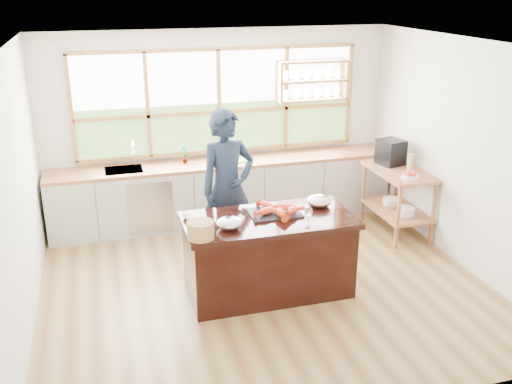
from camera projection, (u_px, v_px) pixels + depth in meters
name	position (u px, v px, depth m)	size (l,w,h in m)	color
ground_plane	(263.00, 283.00, 6.64)	(5.00, 5.00, 0.00)	olive
room_shell	(253.00, 125.00, 6.50)	(5.02, 4.52, 2.71)	silver
back_counter	(224.00, 191.00, 8.22)	(4.90, 0.63, 0.90)	#B6B2AC
right_shelf_unit	(398.00, 191.00, 7.79)	(0.62, 1.10, 0.90)	#A76341
island	(268.00, 255.00, 6.30)	(1.85, 0.90, 0.90)	black
cook	(228.00, 188.00, 6.83)	(0.70, 0.46, 1.93)	#162033
potted_plant	(184.00, 155.00, 7.94)	(0.13, 0.09, 0.24)	slate
cutting_board	(236.00, 160.00, 8.11)	(0.40, 0.30, 0.01)	#66B442
espresso_machine	(391.00, 152.00, 7.88)	(0.31, 0.33, 0.35)	black
wine_bottle	(410.00, 164.00, 7.52)	(0.07, 0.07, 0.27)	#97B357
fruit_bowl	(410.00, 175.00, 7.35)	(0.22, 0.22, 0.11)	white
slate_board	(274.00, 213.00, 6.25)	(0.55, 0.40, 0.02)	black
lobster_pile	(277.00, 210.00, 6.21)	(0.52, 0.48, 0.08)	#E94210
mixing_bowl_left	(229.00, 223.00, 5.87)	(0.27, 0.27, 0.13)	#B8BABE
mixing_bowl_right	(319.00, 201.00, 6.45)	(0.28, 0.28, 0.14)	#B8BABE
wine_glass	(308.00, 213.00, 5.86)	(0.08, 0.08, 0.22)	white
wicker_basket	(201.00, 230.00, 5.64)	(0.27, 0.27, 0.17)	tan
parchment_roll	(191.00, 219.00, 6.02)	(0.08, 0.08, 0.30)	silver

